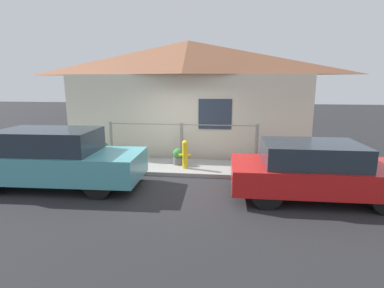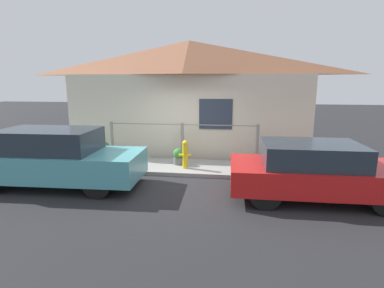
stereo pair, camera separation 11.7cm
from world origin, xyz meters
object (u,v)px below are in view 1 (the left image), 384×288
Objects in this scene: car_left at (55,158)px; car_right at (315,170)px; potted_plant_near_hydrant at (178,156)px; potted_plant_by_fence at (102,150)px; fire_hydrant at (185,154)px.

car_right is (6.31, 0.00, -0.07)m from car_left.
car_right is 4.09m from potted_plant_near_hydrant.
car_right reaches higher than potted_plant_near_hydrant.
car_left is 6.57× the size of potted_plant_by_fence.
fire_hydrant is 0.51m from potted_plant_near_hydrant.
fire_hydrant is at bearing 151.81° from car_right.
car_right is at bearing -2.07° from car_left.
potted_plant_by_fence is at bearing 160.29° from car_right.
car_left is 8.59× the size of potted_plant_near_hydrant.
car_left is 3.50m from potted_plant_near_hydrant.
fire_hydrant is 1.27× the size of potted_plant_by_fence.
fire_hydrant is 1.67× the size of potted_plant_near_hydrant.
potted_plant_by_fence is (-2.48, -0.00, 0.12)m from potted_plant_near_hydrant.
car_left reaches higher than car_right.
potted_plant_near_hydrant is (-3.52, 2.07, -0.30)m from car_right.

